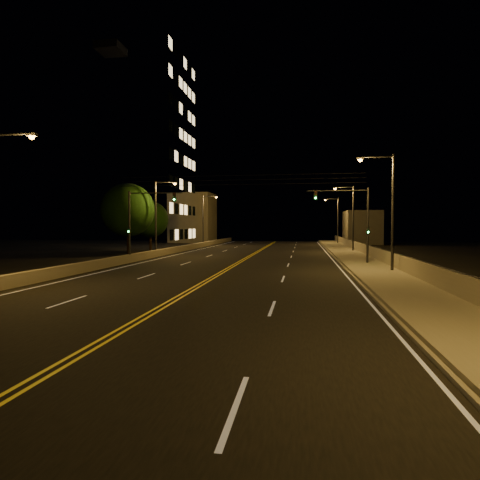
# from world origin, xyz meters

# --- Properties ---
(road) EXTENTS (18.00, 120.00, 0.02)m
(road) POSITION_xyz_m (0.00, 20.00, 0.01)
(road) COLOR black
(road) RESTS_ON ground
(sidewalk) EXTENTS (3.60, 120.00, 0.30)m
(sidewalk) POSITION_xyz_m (10.80, 20.00, 0.15)
(sidewalk) COLOR gray
(sidewalk) RESTS_ON ground
(curb) EXTENTS (0.14, 120.00, 0.15)m
(curb) POSITION_xyz_m (8.93, 20.00, 0.07)
(curb) COLOR gray
(curb) RESTS_ON ground
(parapet_wall) EXTENTS (0.30, 120.00, 1.00)m
(parapet_wall) POSITION_xyz_m (12.45, 20.00, 0.80)
(parapet_wall) COLOR gray
(parapet_wall) RESTS_ON sidewalk
(jersey_barrier) EXTENTS (0.45, 120.00, 0.74)m
(jersey_barrier) POSITION_xyz_m (-9.86, 20.00, 0.37)
(jersey_barrier) COLOR gray
(jersey_barrier) RESTS_ON ground
(distant_building_right) EXTENTS (6.00, 10.00, 6.06)m
(distant_building_right) POSITION_xyz_m (16.50, 71.33, 3.03)
(distant_building_right) COLOR slate
(distant_building_right) RESTS_ON ground
(distant_building_left) EXTENTS (8.00, 8.00, 9.71)m
(distant_building_left) POSITION_xyz_m (-16.00, 72.02, 4.86)
(distant_building_left) COLOR slate
(distant_building_left) RESTS_ON ground
(parapet_rail) EXTENTS (0.06, 120.00, 0.06)m
(parapet_rail) POSITION_xyz_m (12.45, 20.00, 1.33)
(parapet_rail) COLOR black
(parapet_rail) RESTS_ON parapet_wall
(lane_markings) EXTENTS (17.32, 116.00, 0.00)m
(lane_markings) POSITION_xyz_m (0.00, 19.93, 0.02)
(lane_markings) COLOR silver
(lane_markings) RESTS_ON road
(streetlight_1) EXTENTS (2.55, 0.28, 8.22)m
(streetlight_1) POSITION_xyz_m (11.50, 23.12, 4.80)
(streetlight_1) COLOR #2D2D33
(streetlight_1) RESTS_ON ground
(streetlight_2) EXTENTS (2.55, 0.28, 8.22)m
(streetlight_2) POSITION_xyz_m (11.50, 44.99, 4.80)
(streetlight_2) COLOR #2D2D33
(streetlight_2) RESTS_ON ground
(streetlight_3) EXTENTS (2.55, 0.28, 8.22)m
(streetlight_3) POSITION_xyz_m (11.50, 66.89, 4.80)
(streetlight_3) COLOR #2D2D33
(streetlight_3) RESTS_ON ground
(streetlight_4) EXTENTS (2.55, 0.28, 8.22)m
(streetlight_4) POSITION_xyz_m (-9.90, 13.08, 4.80)
(streetlight_4) COLOR #2D2D33
(streetlight_4) RESTS_ON ground
(streetlight_5) EXTENTS (2.55, 0.28, 8.22)m
(streetlight_5) POSITION_xyz_m (-9.90, 36.23, 4.80)
(streetlight_5) COLOR #2D2D33
(streetlight_5) RESTS_ON ground
(streetlight_6) EXTENTS (2.55, 0.28, 8.22)m
(streetlight_6) POSITION_xyz_m (-9.90, 57.28, 4.80)
(streetlight_6) COLOR #2D2D33
(streetlight_6) RESTS_ON ground
(traffic_signal_right) EXTENTS (5.11, 0.31, 6.47)m
(traffic_signal_right) POSITION_xyz_m (10.04, 28.61, 4.06)
(traffic_signal_right) COLOR #2D2D33
(traffic_signal_right) RESTS_ON ground
(traffic_signal_left) EXTENTS (5.11, 0.31, 6.47)m
(traffic_signal_left) POSITION_xyz_m (-8.84, 28.61, 4.06)
(traffic_signal_left) COLOR #2D2D33
(traffic_signal_left) RESTS_ON ground
(overhead_wires) EXTENTS (22.00, 0.03, 0.83)m
(overhead_wires) POSITION_xyz_m (0.00, 29.50, 7.40)
(overhead_wires) COLOR black
(building_tower) EXTENTS (24.00, 15.00, 32.38)m
(building_tower) POSITION_xyz_m (-24.97, 55.71, 15.62)
(building_tower) COLOR slate
(building_tower) RESTS_ON ground
(tree_0) EXTENTS (6.01, 6.01, 8.15)m
(tree_0) POSITION_xyz_m (-13.91, 37.35, 5.13)
(tree_0) COLOR black
(tree_0) RESTS_ON ground
(tree_1) EXTENTS (4.91, 4.91, 6.65)m
(tree_1) POSITION_xyz_m (-14.83, 46.38, 4.19)
(tree_1) COLOR black
(tree_1) RESTS_ON ground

